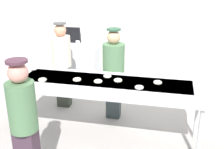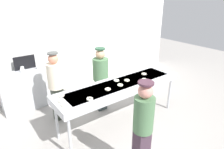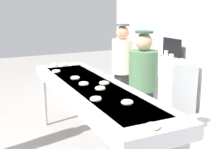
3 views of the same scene
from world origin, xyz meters
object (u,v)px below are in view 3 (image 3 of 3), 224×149
Objects in this scene: fryer_conveyor at (94,92)px; sugar_donut_5 at (63,64)px; sugar_donut_2 at (153,126)px; paper_cup_2 at (145,50)px; sugar_donut_0 at (54,65)px; sugar_donut_9 at (75,78)px; menu_display at (172,47)px; sugar_donut_4 at (96,99)px; paper_cup_3 at (171,57)px; sugar_donut_7 at (76,64)px; sugar_donut_1 at (100,88)px; sugar_donut_6 at (127,102)px; sugar_donut_8 at (104,83)px; sugar_donut_10 at (84,84)px; prep_counter at (161,81)px; paper_cup_4 at (166,53)px; paper_cup_1 at (154,50)px; sugar_donut_3 at (56,71)px; worker_baker at (143,82)px; worker_assistant at (122,67)px; paper_cup_0 at (158,53)px.

fryer_conveyor is 1.31m from sugar_donut_5.
paper_cup_2 is (-3.29, 2.00, 0.01)m from sugar_donut_2.
sugar_donut_0 and sugar_donut_9 have the same top height.
menu_display is at bearing 112.99° from sugar_donut_9.
paper_cup_3 is at bearing 126.75° from sugar_donut_4.
sugar_donut_7 is at bearing 174.17° from sugar_donut_2.
sugar_donut_1 is 1.00× the size of sugar_donut_2.
sugar_donut_5 is at bearing -179.49° from sugar_donut_6.
sugar_donut_8 is 2.66m from paper_cup_2.
sugar_donut_10 is at bearing -60.61° from menu_display.
sugar_donut_4 is (1.84, -0.07, 0.00)m from sugar_donut_0.
sugar_donut_8 is 2.33m from prep_counter.
sugar_donut_1 is at bearing 20.40° from sugar_donut_10.
paper_cup_4 reaches higher than prep_counter.
sugar_donut_1 is at bearing 4.77° from sugar_donut_0.
sugar_donut_2 is at bearing -39.65° from paper_cup_3.
paper_cup_4 is at bearing -147.64° from menu_display.
paper_cup_1 is (-1.93, 2.15, 0.10)m from fryer_conveyor.
sugar_donut_3 is 0.95m from sugar_donut_8.
paper_cup_3 is at bearing -23.34° from paper_cup_4.
paper_cup_1 reaches higher than sugar_donut_10.
sugar_donut_0 is at bearing -86.77° from paper_cup_4.
sugar_donut_0 is at bearing -94.79° from sugar_donut_5.
menu_display is at bearing 2.15° from paper_cup_1.
sugar_donut_7 is (-1.42, 0.21, 0.00)m from sugar_donut_1.
worker_baker is 0.99× the size of worker_assistant.
sugar_donut_9 is at bearing 122.57° from worker_assistant.
sugar_donut_4 is at bearing 0.91° from sugar_donut_3.
worker_baker is at bearing 139.37° from sugar_donut_6.
sugar_donut_5 is at bearing 179.05° from fryer_conveyor.
sugar_donut_9 is (0.93, 0.03, 0.00)m from sugar_donut_0.
paper_cup_1 and paper_cup_3 have the same top height.
paper_cup_2 reaches higher than sugar_donut_9.
sugar_donut_6 is 3.02m from paper_cup_4.
sugar_donut_2 is 1.25× the size of paper_cup_3.
fryer_conveyor is at bearing 13.84° from sugar_donut_3.
worker_baker is at bearing 150.90° from sugar_donut_2.
sugar_donut_0 is at bearing -73.21° from paper_cup_2.
sugar_donut_10 is at bearing -55.63° from paper_cup_0.
sugar_donut_3 is 1.00× the size of sugar_donut_10.
paper_cup_3 is (-1.09, 1.96, 0.10)m from fryer_conveyor.
worker_baker is at bearing 65.47° from sugar_donut_9.
paper_cup_4 is (-1.45, 2.11, 0.10)m from fryer_conveyor.
sugar_donut_8 is 0.46m from sugar_donut_9.
paper_cup_1 is at bearing 113.89° from sugar_donut_3.
sugar_donut_7 is 1.88m from paper_cup_2.
worker_baker is (-0.03, 0.57, -0.06)m from sugar_donut_8.
sugar_donut_1 is at bearing -36.07° from sugar_donut_8.
sugar_donut_1 is at bearing 177.19° from sugar_donut_2.
menu_display reaches higher than sugar_donut_4.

